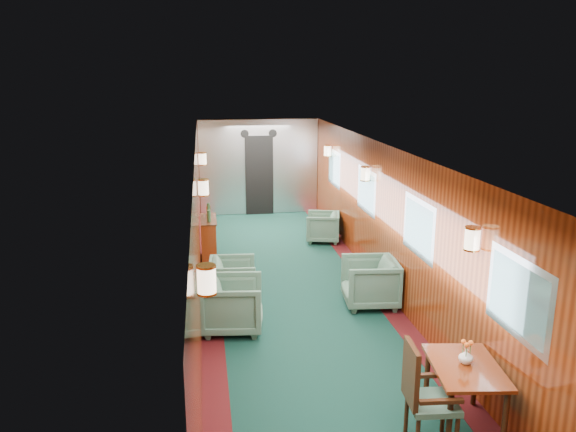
% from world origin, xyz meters
% --- Properties ---
extents(room, '(12.00, 12.10, 2.40)m').
position_xyz_m(room, '(0.00, 0.00, 1.63)').
color(room, '#0D3127').
rests_on(room, ground).
extents(bulkhead, '(2.98, 0.17, 2.39)m').
position_xyz_m(bulkhead, '(0.00, 5.91, 1.18)').
color(bulkhead, silver).
rests_on(bulkhead, ground).
extents(windows_right, '(0.02, 8.60, 0.80)m').
position_xyz_m(windows_right, '(1.49, 0.25, 1.45)').
color(windows_right, '#A7AAAE').
rests_on(windows_right, ground).
extents(wall_sconces, '(2.97, 7.97, 0.25)m').
position_xyz_m(wall_sconces, '(0.00, 0.57, 1.79)').
color(wall_sconces, '#FDE9C5').
rests_on(wall_sconces, ground).
extents(dining_table, '(0.77, 1.01, 0.70)m').
position_xyz_m(dining_table, '(1.10, -3.36, 0.59)').
color(dining_table, maroon).
rests_on(dining_table, ground).
extents(side_chair, '(0.51, 0.53, 1.06)m').
position_xyz_m(side_chair, '(0.59, -3.55, 0.57)').
color(side_chair, '#1B3F32').
rests_on(side_chair, ground).
extents(credenza, '(0.30, 0.94, 1.12)m').
position_xyz_m(credenza, '(-1.34, 2.30, 0.43)').
color(credenza, maroon).
rests_on(credenza, ground).
extents(flower_vase, '(0.19, 0.19, 0.15)m').
position_xyz_m(flower_vase, '(1.12, -3.32, 0.77)').
color(flower_vase, silver).
rests_on(flower_vase, dining_table).
extents(armchair_left_near, '(0.91, 0.89, 0.75)m').
position_xyz_m(armchair_left_near, '(-1.05, -0.74, 0.37)').
color(armchair_left_near, '#1B3F32').
rests_on(armchair_left_near, ground).
extents(armchair_left_far, '(0.78, 0.76, 0.67)m').
position_xyz_m(armchair_left_far, '(-0.99, 0.34, 0.34)').
color(armchair_left_far, '#1B3F32').
rests_on(armchair_left_far, ground).
extents(armchair_right_near, '(0.89, 0.87, 0.75)m').
position_xyz_m(armchair_right_near, '(1.09, -0.20, 0.37)').
color(armchair_right_near, '#1B3F32').
rests_on(armchair_right_near, ground).
extents(armchair_right_far, '(0.84, 0.82, 0.63)m').
position_xyz_m(armchair_right_far, '(1.08, 3.24, 0.32)').
color(armchair_right_far, '#1B3F32').
rests_on(armchair_right_far, ground).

